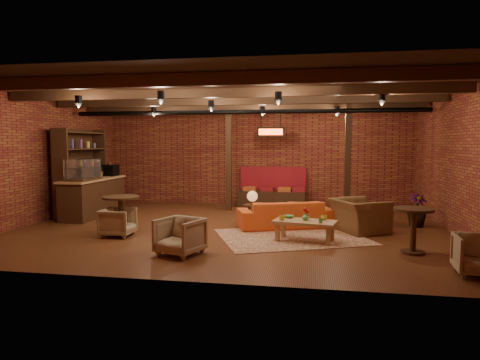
% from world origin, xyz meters
% --- Properties ---
extents(floor, '(10.00, 10.00, 0.00)m').
position_xyz_m(floor, '(0.00, 0.00, 0.00)').
color(floor, '#3D1A0F').
rests_on(floor, ground).
extents(ceiling, '(10.00, 8.00, 0.02)m').
position_xyz_m(ceiling, '(0.00, 0.00, 3.20)').
color(ceiling, black).
rests_on(ceiling, wall_back).
extents(wall_back, '(10.00, 0.02, 3.20)m').
position_xyz_m(wall_back, '(0.00, 4.00, 1.60)').
color(wall_back, maroon).
rests_on(wall_back, ground).
extents(wall_front, '(10.00, 0.02, 3.20)m').
position_xyz_m(wall_front, '(0.00, -4.00, 1.60)').
color(wall_front, maroon).
rests_on(wall_front, ground).
extents(wall_left, '(0.02, 8.00, 3.20)m').
position_xyz_m(wall_left, '(-5.00, 0.00, 1.60)').
color(wall_left, maroon).
rests_on(wall_left, ground).
extents(wall_right, '(0.02, 8.00, 3.20)m').
position_xyz_m(wall_right, '(5.00, 0.00, 1.60)').
color(wall_right, maroon).
rests_on(wall_right, ground).
extents(ceiling_beams, '(9.80, 6.40, 0.22)m').
position_xyz_m(ceiling_beams, '(0.00, 0.00, 3.08)').
color(ceiling_beams, black).
rests_on(ceiling_beams, ceiling).
extents(ceiling_pipe, '(9.60, 0.12, 0.12)m').
position_xyz_m(ceiling_pipe, '(0.00, 1.60, 2.85)').
color(ceiling_pipe, black).
rests_on(ceiling_pipe, ceiling).
extents(post_left, '(0.16, 0.16, 3.20)m').
position_xyz_m(post_left, '(-0.60, 2.60, 1.60)').
color(post_left, black).
rests_on(post_left, ground).
extents(post_right, '(0.16, 0.16, 3.20)m').
position_xyz_m(post_right, '(2.80, 2.00, 1.60)').
color(post_right, black).
rests_on(post_right, ground).
extents(service_counter, '(0.80, 2.50, 1.60)m').
position_xyz_m(service_counter, '(-4.10, 1.00, 0.80)').
color(service_counter, black).
rests_on(service_counter, ground).
extents(plant_counter, '(0.35, 0.39, 0.30)m').
position_xyz_m(plant_counter, '(-4.00, 1.20, 1.22)').
color(plant_counter, '#337F33').
rests_on(plant_counter, service_counter).
extents(shelving_hutch, '(0.52, 2.00, 2.40)m').
position_xyz_m(shelving_hutch, '(-4.50, 1.10, 1.20)').
color(shelving_hutch, black).
rests_on(shelving_hutch, ground).
extents(banquette, '(2.10, 0.70, 1.00)m').
position_xyz_m(banquette, '(0.60, 3.55, 0.50)').
color(banquette, maroon).
rests_on(banquette, ground).
extents(service_sign, '(0.86, 0.06, 0.30)m').
position_xyz_m(service_sign, '(0.60, 3.10, 2.35)').
color(service_sign, '#FA5019').
rests_on(service_sign, ceiling).
extents(ceiling_spotlights, '(6.40, 4.40, 0.28)m').
position_xyz_m(ceiling_spotlights, '(0.00, 0.00, 2.86)').
color(ceiling_spotlights, black).
rests_on(ceiling_spotlights, ceiling).
extents(rug, '(3.64, 3.27, 0.01)m').
position_xyz_m(rug, '(1.45, -0.76, 0.01)').
color(rug, maroon).
rests_on(rug, floor).
extents(sofa, '(2.38, 1.59, 0.65)m').
position_xyz_m(sofa, '(1.23, 0.26, 0.32)').
color(sofa, '#C94B1B').
rests_on(sofa, floor).
extents(coffee_table, '(1.35, 0.87, 0.68)m').
position_xyz_m(coffee_table, '(1.72, -1.10, 0.38)').
color(coffee_table, olive).
rests_on(coffee_table, floor).
extents(side_table_lamp, '(0.49, 0.49, 0.83)m').
position_xyz_m(side_table_lamp, '(0.40, 0.55, 0.63)').
color(side_table_lamp, black).
rests_on(side_table_lamp, floor).
extents(round_table_left, '(0.81, 0.81, 0.84)m').
position_xyz_m(round_table_left, '(-2.32, -1.06, 0.57)').
color(round_table_left, black).
rests_on(round_table_left, floor).
extents(armchair_a, '(0.63, 0.67, 0.67)m').
position_xyz_m(armchair_a, '(-2.28, -1.31, 0.33)').
color(armchair_a, '#B3A58B').
rests_on(armchair_a, floor).
extents(armchair_b, '(0.91, 0.88, 0.74)m').
position_xyz_m(armchair_b, '(-0.48, -2.56, 0.37)').
color(armchair_b, '#B3A58B').
rests_on(armchair_b, floor).
extents(armchair_right, '(1.20, 1.37, 1.01)m').
position_xyz_m(armchair_right, '(2.93, 0.02, 0.50)').
color(armchair_right, brown).
rests_on(armchair_right, floor).
extents(side_table_book, '(0.56, 0.56, 0.55)m').
position_xyz_m(side_table_book, '(3.37, 0.98, 0.49)').
color(side_table_book, black).
rests_on(side_table_book, floor).
extents(round_table_right, '(0.71, 0.71, 0.83)m').
position_xyz_m(round_table_right, '(3.71, -1.74, 0.56)').
color(round_table_right, black).
rests_on(round_table_right, floor).
extents(armchair_far, '(0.72, 0.68, 0.69)m').
position_xyz_m(armchair_far, '(4.40, -2.96, 0.34)').
color(armchair_far, '#B3A58B').
rests_on(armchair_far, floor).
extents(plant_tall, '(1.75, 1.75, 2.40)m').
position_xyz_m(plant_tall, '(4.36, 0.89, 1.20)').
color(plant_tall, '#4C7F4C').
rests_on(plant_tall, floor).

